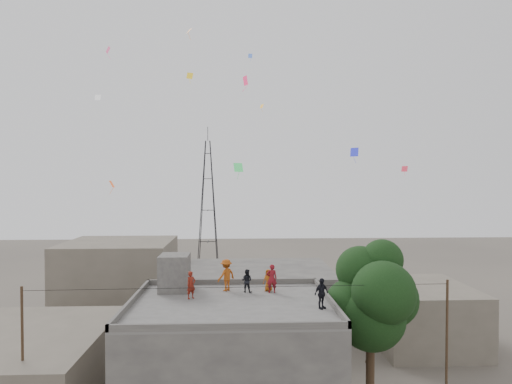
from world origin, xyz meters
TOP-DOWN VIEW (x-y plane):
  - main_building at (0.00, 0.00)m, footprint 10.00×8.00m
  - parapet at (0.00, 0.00)m, footprint 10.00×8.00m
  - stair_head_box at (-3.20, 2.60)m, footprint 1.60×1.80m
  - neighbor_west at (-11.00, 2.00)m, footprint 8.00×10.00m
  - neighbor_north at (2.00, 14.00)m, footprint 12.00×9.00m
  - neighbor_northwest at (-10.00, 16.00)m, footprint 9.00×8.00m
  - neighbor_east at (14.00, 10.00)m, footprint 7.00×8.00m
  - tree at (7.37, 0.60)m, footprint 4.90×4.60m
  - utility_line at (0.50, -1.25)m, footprint 20.12×0.62m
  - transmission_tower at (-4.00, 40.00)m, footprint 2.97×2.97m
  - person_red_adult at (2.17, 1.89)m, footprint 0.57×0.38m
  - person_orange_child at (2.01, 2.27)m, footprint 0.70×0.63m
  - person_dark_child at (0.81, 2.06)m, footprint 0.74×0.66m
  - person_dark_adult at (4.31, -1.13)m, footprint 0.91×0.78m
  - person_orange_adult at (-0.33, 2.43)m, footprint 1.28×1.24m
  - person_red_child at (-2.10, 0.88)m, footprint 0.61×0.60m
  - kites at (-0.31, 7.10)m, footprint 22.45×14.35m

SIDE VIEW (x-z plane):
  - neighbor_west at x=-11.00m, z-range 0.00..4.00m
  - neighbor_east at x=14.00m, z-range 0.00..4.40m
  - neighbor_north at x=2.00m, z-range 0.00..5.00m
  - main_building at x=0.00m, z-range 0.00..6.10m
  - neighbor_northwest at x=-10.00m, z-range 0.00..7.00m
  - utility_line at x=0.50m, z-range 0.13..7.53m
  - tree at x=7.37m, z-range 1.55..10.65m
  - parapet at x=0.00m, z-range 6.10..6.40m
  - person_orange_child at x=2.01m, z-range 6.10..7.31m
  - person_dark_child at x=0.81m, z-range 6.10..7.36m
  - person_red_child at x=-2.10m, z-range 6.10..7.52m
  - person_dark_adult at x=4.31m, z-range 6.10..7.56m
  - person_red_adult at x=2.17m, z-range 6.10..7.65m
  - person_orange_adult at x=-0.33m, z-range 6.10..7.85m
  - stair_head_box at x=-3.20m, z-range 6.10..8.10m
  - transmission_tower at x=-4.00m, z-range -0.93..19.07m
  - kites at x=-0.31m, z-range 11.20..22.53m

